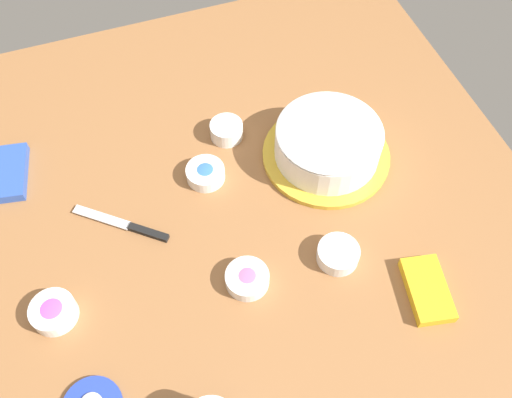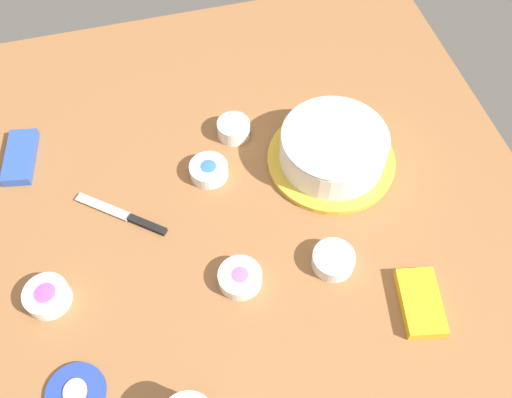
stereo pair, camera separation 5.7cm
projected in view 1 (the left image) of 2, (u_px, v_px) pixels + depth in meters
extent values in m
plane|color=#936038|center=(215.00, 237.00, 1.27)|extent=(1.54, 1.54, 0.00)
cylinder|color=gold|center=(326.00, 155.00, 1.39)|extent=(0.31, 0.31, 0.01)
cylinder|color=brown|center=(328.00, 145.00, 1.35)|extent=(0.23, 0.23, 0.07)
cylinder|color=white|center=(328.00, 143.00, 1.35)|extent=(0.25, 0.25, 0.08)
ellipsoid|color=white|center=(330.00, 131.00, 1.31)|extent=(0.25, 0.25, 0.02)
cube|color=silver|center=(102.00, 217.00, 1.29)|extent=(0.11, 0.12, 0.00)
cube|color=black|center=(148.00, 232.00, 1.27)|extent=(0.07, 0.09, 0.01)
cylinder|color=white|center=(247.00, 279.00, 1.19)|extent=(0.09, 0.09, 0.03)
cylinder|color=pink|center=(247.00, 278.00, 1.19)|extent=(0.08, 0.08, 0.01)
ellipsoid|color=pink|center=(247.00, 277.00, 1.19)|extent=(0.07, 0.07, 0.02)
cylinder|color=white|center=(338.00, 254.00, 1.22)|extent=(0.09, 0.09, 0.04)
cylinder|color=orange|center=(338.00, 254.00, 1.23)|extent=(0.08, 0.08, 0.01)
ellipsoid|color=orange|center=(338.00, 253.00, 1.22)|extent=(0.06, 0.06, 0.02)
cylinder|color=white|center=(205.00, 173.00, 1.34)|extent=(0.09, 0.09, 0.03)
cylinder|color=blue|center=(205.00, 173.00, 1.34)|extent=(0.08, 0.08, 0.01)
ellipsoid|color=blue|center=(205.00, 171.00, 1.34)|extent=(0.06, 0.06, 0.02)
cylinder|color=white|center=(54.00, 312.00, 1.15)|extent=(0.09, 0.09, 0.04)
cylinder|color=#B251C6|center=(53.00, 311.00, 1.15)|extent=(0.08, 0.08, 0.01)
ellipsoid|color=#B251C6|center=(52.00, 310.00, 1.14)|extent=(0.07, 0.07, 0.02)
cylinder|color=white|center=(227.00, 130.00, 1.41)|extent=(0.08, 0.08, 0.04)
cylinder|color=yellow|center=(227.00, 130.00, 1.41)|extent=(0.07, 0.07, 0.01)
ellipsoid|color=yellow|center=(226.00, 128.00, 1.41)|extent=(0.06, 0.06, 0.02)
cube|color=#2D51B2|center=(12.00, 173.00, 1.35)|extent=(0.17, 0.09, 0.02)
cube|color=yellow|center=(427.00, 290.00, 1.18)|extent=(0.16, 0.11, 0.03)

